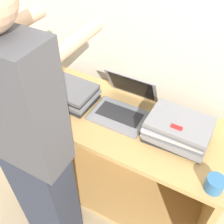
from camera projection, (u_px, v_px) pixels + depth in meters
ground_plane at (99, 215)px, 2.01m from camera, size 12.00×12.00×0.00m
wall_back at (150, 31)px, 1.63m from camera, size 8.00×0.05×2.40m
cart at (123, 149)px, 1.97m from camera, size 1.42×0.60×0.80m
laptop_open at (123, 106)px, 1.65m from camera, size 0.34×0.36×0.23m
laptop_stack_left at (69, 93)px, 1.74m from camera, size 0.36×0.26×0.11m
laptop_stack_right at (178, 130)px, 1.47m from camera, size 0.37×0.26×0.15m
person at (32, 149)px, 1.34m from camera, size 0.40×0.54×1.77m
mug at (215, 184)px, 1.26m from camera, size 0.09×0.09×0.08m
inventory_tag at (177, 127)px, 1.38m from camera, size 0.06×0.02×0.01m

